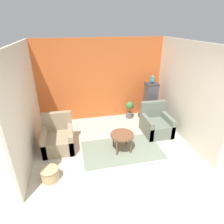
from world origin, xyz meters
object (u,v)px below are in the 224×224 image
at_px(parrot, 152,80).
at_px(potted_plant, 130,109).
at_px(armchair_right, 156,124).
at_px(armchair_left, 58,139).
at_px(coffee_table, 122,136).
at_px(wicker_basket, 50,174).
at_px(birdcage, 150,104).

bearing_deg(parrot, potted_plant, 159.65).
bearing_deg(armchair_right, armchair_left, -177.10).
xyz_separation_m(armchair_left, parrot, (2.97, 1.03, 1.11)).
xyz_separation_m(coffee_table, armchair_left, (-1.59, 0.47, -0.15)).
bearing_deg(coffee_table, parrot, 47.37).
bearing_deg(armchair_left, wicker_basket, -97.80).
xyz_separation_m(armchair_left, armchair_right, (2.80, 0.14, 0.00)).
height_order(armchair_right, wicker_basket, armchair_right).
height_order(coffee_table, armchair_right, armchair_right).
height_order(armchair_right, potted_plant, armchair_right).
bearing_deg(armchair_right, wicker_basket, -156.94).
bearing_deg(potted_plant, armchair_left, -151.77).
bearing_deg(wicker_basket, birdcage, 34.46).
distance_m(armchair_right, potted_plant, 1.21).
bearing_deg(coffee_table, armchair_left, 163.46).
bearing_deg(armchair_left, potted_plant, 28.23).
relative_size(armchair_left, potted_plant, 1.51).
relative_size(parrot, potted_plant, 0.44).
distance_m(parrot, potted_plant, 1.24).
xyz_separation_m(birdcage, wicker_basket, (-3.12, -2.14, -0.42)).
bearing_deg(wicker_basket, parrot, 34.49).
relative_size(birdcage, wicker_basket, 3.32).
bearing_deg(armchair_right, parrot, 79.61).
xyz_separation_m(parrot, potted_plant, (-0.62, 0.23, -1.05)).
relative_size(coffee_table, wicker_basket, 1.55).
height_order(armchair_left, potted_plant, armchair_left).
height_order(coffee_table, parrot, parrot).
xyz_separation_m(coffee_table, birdcage, (1.38, 1.50, 0.14)).
relative_size(armchair_left, armchair_right, 1.00).
distance_m(coffee_table, armchair_left, 1.66).
distance_m(armchair_left, birdcage, 3.15).
bearing_deg(potted_plant, birdcage, -20.52).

